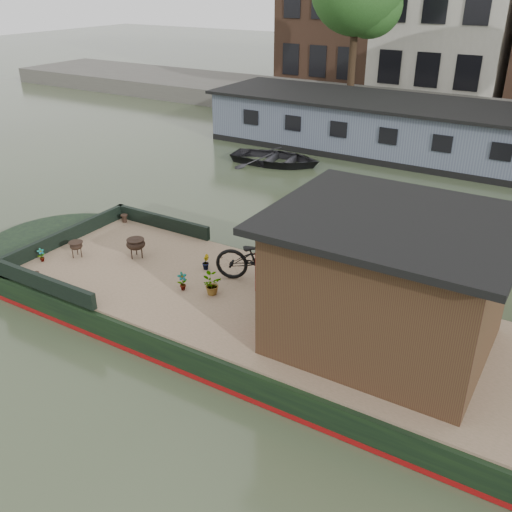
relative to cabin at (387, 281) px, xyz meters
The scene contains 18 objects.
ground 2.88m from the cabin, behind, with size 120.00×120.00×0.00m, color #25301E.
houseboat_hull 3.87m from the cabin, behind, with size 14.01×4.02×0.60m.
houseboat_deck 2.52m from the cabin, behind, with size 11.80×3.80×0.05m, color #8C6F56.
bow_bulwark 7.33m from the cabin, behind, with size 3.00×4.00×0.35m.
cabin is the anchor object (origin of this frame).
bicycle 3.15m from the cabin, 164.40° to the left, with size 0.72×2.07×1.09m, color black.
potted_plant_a 4.34m from the cabin, behind, with size 0.21×0.14×0.40m, color brown.
potted_plant_b 4.52m from the cabin, behind, with size 0.19×0.15×0.34m, color maroon.
potted_plant_c 3.73m from the cabin, behind, with size 0.40×0.35×0.45m, color #B56F34.
potted_plant_d 2.78m from the cabin, 139.44° to the left, with size 0.30×0.30×0.54m, color brown.
potted_plant_e 7.93m from the cabin, behind, with size 0.17×0.12×0.33m, color #9D352E.
brazier_front 7.37m from the cabin, behind, with size 0.35×0.35×0.38m, color black, non-canonical shape.
brazier_rear 6.15m from the cabin, behind, with size 0.43×0.43×0.46m, color black, non-canonical shape.
bollard_port 8.05m from the cabin, 167.68° to the left, with size 0.18×0.18×0.21m, color black.
bollard_stbd 7.45m from the cabin, 166.66° to the right, with size 0.16×0.16×0.18m, color black.
dinghy 13.00m from the cabin, 127.98° to the left, with size 2.50×3.51×0.73m, color black.
far_houseboat 14.20m from the cabin, 98.88° to the left, with size 20.40×4.40×2.11m.
quay 20.67m from the cabin, 96.09° to the left, with size 60.00×6.00×0.90m, color #47443F.
Camera 1 is at (4.71, -8.47, 6.58)m, focal length 40.00 mm.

